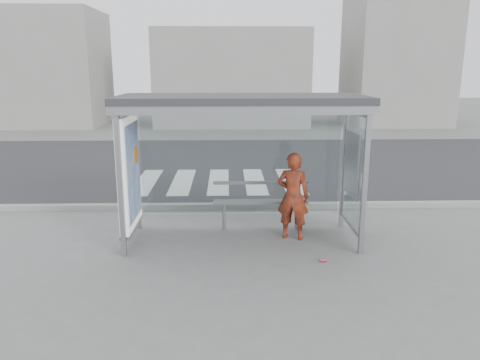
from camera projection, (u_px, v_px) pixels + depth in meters
name	position (u px, v px, depth m)	size (l,w,h in m)	color
ground	(242.00, 240.00, 8.60)	(80.00, 80.00, 0.00)	slate
road	(235.00, 163.00, 15.40)	(30.00, 10.00, 0.01)	#2A2A2D
curb	(239.00, 206.00, 10.48)	(30.00, 0.18, 0.12)	gray
crosswalk	(219.00, 181.00, 12.95)	(4.55, 3.00, 0.00)	silver
bus_shelter	(221.00, 132.00, 8.18)	(4.25, 1.65, 2.62)	gray
building_left	(45.00, 69.00, 25.10)	(6.00, 5.00, 6.00)	gray
building_center	(231.00, 78.00, 25.49)	(8.00, 5.00, 5.00)	gray
building_right	(396.00, 59.00, 25.50)	(5.00, 5.00, 7.00)	gray
person	(293.00, 196.00, 8.49)	(0.59, 0.39, 1.61)	#D06313
bench	(261.00, 201.00, 9.04)	(1.83, 0.22, 0.94)	slate
soda_can	(323.00, 260.00, 7.61)	(0.06, 0.06, 0.11)	#CF3D74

